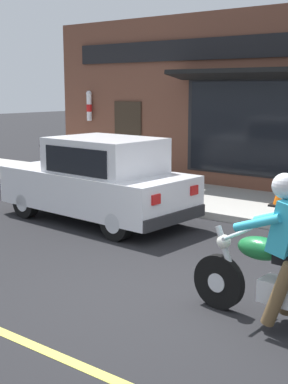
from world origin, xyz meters
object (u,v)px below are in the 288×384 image
car_hatchback (99,181)px  traffic_cone (281,192)px  trash_bin (146,165)px  fire_hydrant (56,158)px  motorcycle_with_rider (279,264)px

car_hatchback → traffic_cone: bearing=-41.8°
trash_bin → fire_hydrant: size_ratio=1.11×
car_hatchback → fire_hydrant: car_hatchback is taller
motorcycle_with_rider → trash_bin: bearing=47.6°
fire_hydrant → motorcycle_with_rider: bearing=-120.2°
traffic_cone → fire_hydrant: size_ratio=0.68×
car_hatchback → traffic_cone: car_hatchback is taller
trash_bin → car_hatchback: bearing=-159.2°
car_hatchback → traffic_cone: (2.69, -2.40, -0.33)m
trash_bin → traffic_cone: bearing=-93.5°
trash_bin → fire_hydrant: trash_bin is taller
motorcycle_with_rider → car_hatchback: bearing=63.9°
motorcycle_with_rider → traffic_cone: size_ratio=3.37×
motorcycle_with_rider → fire_hydrant: bearing=59.8°
traffic_cone → fire_hydrant: fire_hydrant is taller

